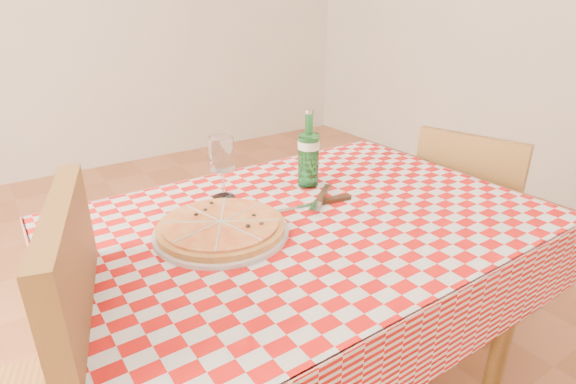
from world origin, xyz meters
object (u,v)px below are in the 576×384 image
object	(u,v)px
dining_table	(306,248)
water_bottle	(309,149)
chair_near	(467,219)
pizza_plate	(221,226)
wine_glass	(222,168)

from	to	relation	value
dining_table	water_bottle	size ratio (longest dim) A/B	4.85
chair_near	pizza_plate	xyz separation A→B (m)	(-1.08, 0.01, 0.28)
chair_near	water_bottle	xyz separation A→B (m)	(-0.70, 0.14, 0.39)
pizza_plate	wine_glass	xyz separation A→B (m)	(0.11, 0.20, 0.07)
chair_near	pizza_plate	world-z (taller)	chair_near
dining_table	wine_glass	bearing A→B (deg)	116.92
chair_near	wine_glass	xyz separation A→B (m)	(-0.97, 0.21, 0.36)
chair_near	wine_glass	size ratio (longest dim) A/B	4.55
pizza_plate	wine_glass	size ratio (longest dim) A/B	1.82
pizza_plate	water_bottle	distance (m)	0.42
dining_table	wine_glass	distance (m)	0.34
dining_table	pizza_plate	world-z (taller)	pizza_plate
dining_table	water_bottle	world-z (taller)	water_bottle
chair_near	wine_glass	bearing A→B (deg)	152.14
water_bottle	wine_glass	distance (m)	0.28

